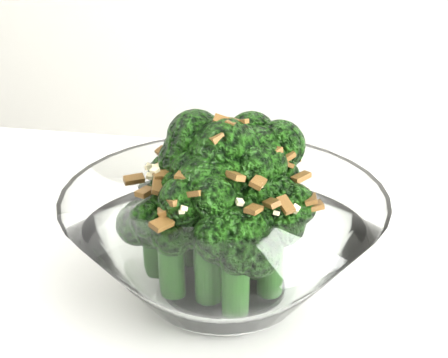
% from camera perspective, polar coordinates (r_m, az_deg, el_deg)
% --- Properties ---
extents(broccoli_dish, '(0.21, 0.21, 0.13)m').
position_cam_1_polar(broccoli_dish, '(0.44, -0.12, -4.42)').
color(broccoli_dish, white).
rests_on(broccoli_dish, table).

